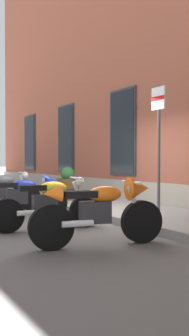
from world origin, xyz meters
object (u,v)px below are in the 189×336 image
at_px(motorcycle_blue_sport, 23,194).
at_px(barrel_planter, 68,186).
at_px(motorcycle_yellow_naked, 49,204).
at_px(parking_sign, 159,133).
at_px(motorcycle_grey_naked, 1,192).
at_px(motorcycle_orange_sport, 103,209).

xyz_separation_m(motorcycle_blue_sport, barrel_planter, (-1.67, 1.98, -0.00)).
height_order(motorcycle_yellow_naked, parking_sign, parking_sign).
height_order(motorcycle_yellow_naked, barrel_planter, barrel_planter).
distance_m(motorcycle_grey_naked, motorcycle_blue_sport, 1.38).
height_order(motorcycle_blue_sport, parking_sign, parking_sign).
xyz_separation_m(motorcycle_yellow_naked, parking_sign, (0.70, 2.03, 1.34)).
bearing_deg(motorcycle_orange_sport, motorcycle_blue_sport, -178.26).
relative_size(motorcycle_orange_sport, parking_sign, 0.79).
relative_size(motorcycle_grey_naked, barrel_planter, 2.24).
height_order(motorcycle_orange_sport, barrel_planter, barrel_planter).
distance_m(motorcycle_grey_naked, barrel_planter, 2.06).
height_order(motorcycle_grey_naked, motorcycle_blue_sport, same).
bearing_deg(motorcycle_blue_sport, parking_sign, 42.92).
relative_size(motorcycle_blue_sport, parking_sign, 0.81).
xyz_separation_m(motorcycle_yellow_naked, motorcycle_orange_sport, (1.56, 0.15, 0.08)).
height_order(motorcycle_grey_naked, motorcycle_yellow_naked, motorcycle_grey_naked).
bearing_deg(barrel_planter, motorcycle_blue_sport, -49.78).
relative_size(motorcycle_orange_sport, barrel_planter, 2.18).
bearing_deg(motorcycle_yellow_naked, motorcycle_grey_naked, -179.95).
height_order(motorcycle_grey_naked, parking_sign, parking_sign).
distance_m(parking_sign, barrel_planter, 4.00).
distance_m(motorcycle_blue_sport, barrel_planter, 2.59).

